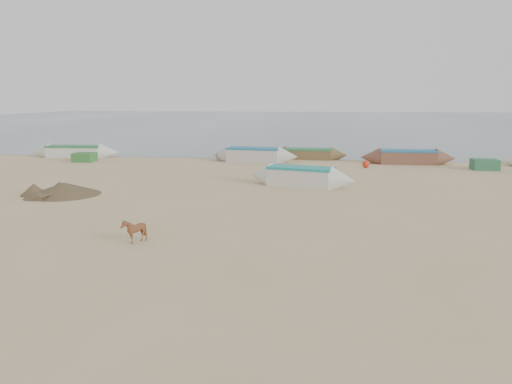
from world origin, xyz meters
TOP-DOWN VIEW (x-y plane):
  - ground at (0.00, 0.00)m, footprint 140.00×140.00m
  - sea at (0.00, 82.00)m, footprint 160.00×160.00m
  - calf_front at (-3.30, 0.45)m, footprint 0.81×0.75m
  - near_canoe at (1.32, 11.09)m, footprint 5.66×2.74m
  - debris_pile at (-9.30, 7.43)m, footprint 4.30×4.30m
  - waterline_canoes at (3.96, 20.95)m, footprint 46.76×3.74m
  - beach_clutter at (3.72, 19.39)m, footprint 44.63×3.52m

SIDE VIEW (x-z plane):
  - ground at x=0.00m, z-range 0.00..0.00m
  - sea at x=0.00m, z-range 0.01..0.01m
  - debris_pile at x=-9.30m, z-range 0.00..0.57m
  - beach_clutter at x=3.72m, z-range -0.02..0.62m
  - calf_front at x=-3.30m, z-range 0.00..0.77m
  - waterline_canoes at x=3.96m, z-range -0.05..0.94m
  - near_canoe at x=1.32m, z-range 0.00..0.98m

